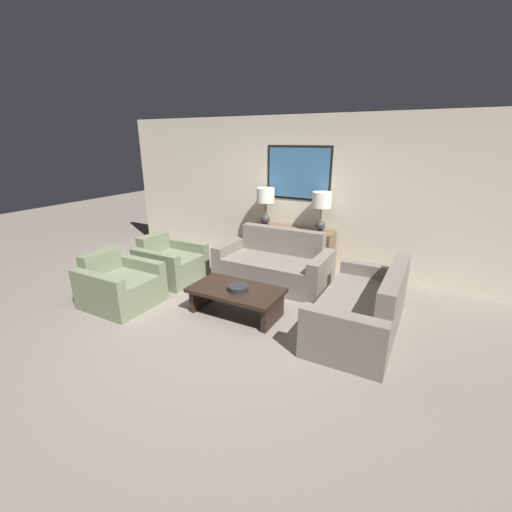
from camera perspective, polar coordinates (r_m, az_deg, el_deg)
The scene contains 11 objects.
ground_plane at distance 4.55m, azimuth -5.38°, elevation -10.92°, with size 20.00×20.00×0.00m, color slate.
back_wall at distance 6.23m, azimuth 7.13°, elevation 10.22°, with size 7.44×0.12×2.65m.
console_table at distance 6.19m, azimuth 5.83°, elevation 1.18°, with size 1.50×0.40×0.77m.
table_lamp_left at distance 6.20m, azimuth 1.60°, elevation 9.46°, with size 0.32×0.32×0.67m.
table_lamp_right at distance 5.81m, azimuth 10.88°, elevation 8.50°, with size 0.32×0.32×0.67m.
couch_by_back_wall at distance 5.62m, azimuth 3.03°, elevation -1.64°, with size 1.81×0.90×0.85m.
couch_by_side at distance 4.41m, azimuth 17.40°, elevation -8.51°, with size 0.90×1.81×0.85m.
coffee_table at distance 4.61m, azimuth -3.34°, elevation -6.50°, with size 1.22×0.68×0.37m.
decorative_bowl at distance 4.52m, azimuth -3.00°, elevation -5.33°, with size 0.27×0.27×0.06m.
armchair_near_back_wall at distance 5.93m, azimuth -14.09°, elevation -1.27°, with size 0.93×0.87×0.73m.
armchair_near_camera at distance 5.26m, azimuth -21.77°, elevation -4.70°, with size 0.93×0.87×0.73m.
Camera 1 is at (2.24, -3.26, 2.25)m, focal length 24.00 mm.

